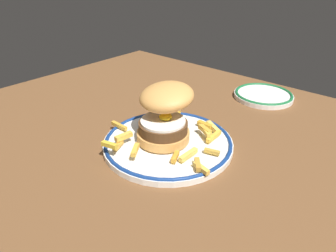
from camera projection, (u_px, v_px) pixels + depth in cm
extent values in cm
cube|color=brown|center=(185.00, 158.00, 60.76)|extent=(124.01, 95.05, 4.00)
cylinder|color=white|center=(168.00, 143.00, 61.02)|extent=(26.26, 26.26, 1.20)
torus|color=navy|center=(168.00, 141.00, 60.73)|extent=(25.86, 25.86, 0.80)
cylinder|color=#D39349|center=(163.00, 135.00, 60.09)|extent=(10.59, 10.59, 1.80)
cylinder|color=#4A2E18|center=(163.00, 127.00, 59.15)|extent=(9.75, 9.75, 2.09)
cylinder|color=white|center=(163.00, 121.00, 58.52)|extent=(8.88, 8.88, 0.50)
ellipsoid|color=yellow|center=(166.00, 117.00, 58.68)|extent=(2.60, 2.60, 1.40)
ellipsoid|color=#D29249|center=(167.00, 96.00, 58.46)|extent=(12.29, 12.72, 5.89)
cube|color=gold|center=(205.00, 125.00, 64.76)|extent=(3.63, 1.16, 0.97)
cube|color=gold|center=(214.00, 136.00, 60.64)|extent=(1.04, 4.82, 0.82)
cube|color=gold|center=(212.00, 152.00, 55.85)|extent=(3.04, 1.55, 0.74)
cube|color=gold|center=(205.00, 130.00, 61.04)|extent=(3.67, 2.07, 0.95)
cube|color=gold|center=(135.00, 150.00, 54.72)|extent=(2.72, 3.49, 0.87)
cube|color=gold|center=(201.00, 168.00, 51.31)|extent=(3.62, 1.59, 0.84)
cube|color=gold|center=(119.00, 126.00, 64.66)|extent=(4.47, 0.81, 0.76)
cube|color=gold|center=(124.00, 136.00, 58.53)|extent=(1.50, 3.78, 0.99)
cube|color=#E7B851|center=(213.00, 127.00, 63.90)|extent=(4.41, 3.06, 0.95)
cube|color=gold|center=(205.00, 131.00, 60.77)|extent=(4.01, 3.15, 0.88)
cube|color=gold|center=(109.00, 145.00, 54.56)|extent=(3.26, 1.61, 0.87)
cube|color=#E4BC4D|center=(188.00, 155.00, 54.83)|extent=(0.96, 4.60, 0.89)
cube|color=gold|center=(174.00, 114.00, 69.70)|extent=(0.85, 3.67, 0.71)
cube|color=gold|center=(118.00, 145.00, 57.79)|extent=(1.93, 3.21, 0.82)
cube|color=gold|center=(176.00, 121.00, 66.56)|extent=(2.95, 2.50, 0.74)
cube|color=gold|center=(198.00, 164.00, 52.23)|extent=(2.79, 2.93, 0.89)
cube|color=gold|center=(175.00, 157.00, 54.31)|extent=(2.04, 3.11, 0.82)
cylinder|color=white|center=(263.00, 96.00, 82.60)|extent=(15.89, 15.89, 1.20)
torus|color=#196033|center=(263.00, 94.00, 82.31)|extent=(15.49, 15.49, 0.80)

